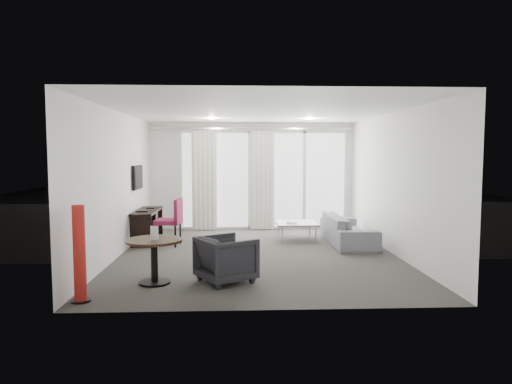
{
  "coord_description": "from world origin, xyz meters",
  "views": [
    {
      "loc": [
        -0.39,
        -8.22,
        1.83
      ],
      "look_at": [
        0.0,
        0.6,
        1.1
      ],
      "focal_mm": 32.0,
      "sensor_mm": 36.0,
      "label": 1
    }
  ],
  "objects_px": {
    "tub_armchair": "(226,259)",
    "desk": "(147,226)",
    "rattan_chair_a": "(266,208)",
    "rattan_chair_b": "(322,204)",
    "desk_chair": "(168,222)",
    "coffee_table": "(296,231)",
    "round_table": "(154,261)",
    "red_lamp": "(79,254)",
    "sofa": "(348,229)"
  },
  "relations": [
    {
      "from": "round_table",
      "to": "red_lamp",
      "type": "bearing_deg",
      "value": -135.35
    },
    {
      "from": "red_lamp",
      "to": "coffee_table",
      "type": "distance_m",
      "value": 5.13
    },
    {
      "from": "rattan_chair_a",
      "to": "desk",
      "type": "bearing_deg",
      "value": -153.12
    },
    {
      "from": "desk",
      "to": "rattan_chair_a",
      "type": "height_order",
      "value": "rattan_chair_a"
    },
    {
      "from": "red_lamp",
      "to": "rattan_chair_b",
      "type": "distance_m",
      "value": 8.31
    },
    {
      "from": "sofa",
      "to": "rattan_chair_b",
      "type": "xyz_separation_m",
      "value": [
        0.13,
        3.54,
        0.15
      ]
    },
    {
      "from": "desk",
      "to": "rattan_chair_b",
      "type": "xyz_separation_m",
      "value": [
        4.29,
        3.11,
        0.11
      ]
    },
    {
      "from": "tub_armchair",
      "to": "desk",
      "type": "bearing_deg",
      "value": -2.56
    },
    {
      "from": "coffee_table",
      "to": "rattan_chair_b",
      "type": "relative_size",
      "value": 0.95
    },
    {
      "from": "round_table",
      "to": "rattan_chair_b",
      "type": "distance_m",
      "value": 7.26
    },
    {
      "from": "sofa",
      "to": "coffee_table",
      "type": "bearing_deg",
      "value": 66.87
    },
    {
      "from": "rattan_chair_a",
      "to": "round_table",
      "type": "bearing_deg",
      "value": -127.53
    },
    {
      "from": "coffee_table",
      "to": "sofa",
      "type": "distance_m",
      "value": 1.1
    },
    {
      "from": "round_table",
      "to": "coffee_table",
      "type": "bearing_deg",
      "value": 52.57
    },
    {
      "from": "round_table",
      "to": "red_lamp",
      "type": "xyz_separation_m",
      "value": [
        -0.78,
        -0.77,
        0.29
      ]
    },
    {
      "from": "tub_armchair",
      "to": "sofa",
      "type": "bearing_deg",
      "value": -73.07
    },
    {
      "from": "tub_armchair",
      "to": "rattan_chair_a",
      "type": "relative_size",
      "value": 0.99
    },
    {
      "from": "rattan_chair_a",
      "to": "rattan_chair_b",
      "type": "xyz_separation_m",
      "value": [
        1.59,
        0.31,
        0.08
      ]
    },
    {
      "from": "desk",
      "to": "red_lamp",
      "type": "bearing_deg",
      "value": -90.96
    },
    {
      "from": "sofa",
      "to": "rattan_chair_b",
      "type": "distance_m",
      "value": 3.54
    },
    {
      "from": "rattan_chair_a",
      "to": "coffee_table",
      "type": "bearing_deg",
      "value": -99.91
    },
    {
      "from": "tub_armchair",
      "to": "rattan_chair_b",
      "type": "distance_m",
      "value": 6.77
    },
    {
      "from": "rattan_chair_b",
      "to": "desk_chair",
      "type": "bearing_deg",
      "value": -112.16
    },
    {
      "from": "coffee_table",
      "to": "round_table",
      "type": "bearing_deg",
      "value": -127.43
    },
    {
      "from": "red_lamp",
      "to": "sofa",
      "type": "relative_size",
      "value": 0.6
    },
    {
      "from": "desk",
      "to": "round_table",
      "type": "relative_size",
      "value": 1.78
    },
    {
      "from": "desk_chair",
      "to": "red_lamp",
      "type": "relative_size",
      "value": 0.78
    },
    {
      "from": "round_table",
      "to": "coffee_table",
      "type": "xyz_separation_m",
      "value": [
        2.45,
        3.2,
        -0.13
      ]
    },
    {
      "from": "desk",
      "to": "coffee_table",
      "type": "height_order",
      "value": "desk"
    },
    {
      "from": "desk",
      "to": "rattan_chair_a",
      "type": "distance_m",
      "value": 3.9
    },
    {
      "from": "desk_chair",
      "to": "coffee_table",
      "type": "distance_m",
      "value": 2.71
    },
    {
      "from": "desk",
      "to": "tub_armchair",
      "type": "distance_m",
      "value": 3.59
    },
    {
      "from": "red_lamp",
      "to": "coffee_table",
      "type": "bearing_deg",
      "value": 50.88
    },
    {
      "from": "round_table",
      "to": "red_lamp",
      "type": "height_order",
      "value": "red_lamp"
    },
    {
      "from": "desk",
      "to": "desk_chair",
      "type": "height_order",
      "value": "desk_chair"
    },
    {
      "from": "rattan_chair_a",
      "to": "rattan_chair_b",
      "type": "relative_size",
      "value": 0.83
    },
    {
      "from": "desk_chair",
      "to": "rattan_chair_b",
      "type": "relative_size",
      "value": 1.06
    },
    {
      "from": "sofa",
      "to": "rattan_chair_a",
      "type": "height_order",
      "value": "rattan_chair_a"
    },
    {
      "from": "desk",
      "to": "desk_chair",
      "type": "distance_m",
      "value": 0.7
    },
    {
      "from": "desk",
      "to": "tub_armchair",
      "type": "relative_size",
      "value": 1.94
    },
    {
      "from": "desk",
      "to": "round_table",
      "type": "bearing_deg",
      "value": -77.46
    },
    {
      "from": "sofa",
      "to": "desk",
      "type": "bearing_deg",
      "value": 84.18
    },
    {
      "from": "desk",
      "to": "red_lamp",
      "type": "height_order",
      "value": "red_lamp"
    },
    {
      "from": "rattan_chair_b",
      "to": "coffee_table",
      "type": "bearing_deg",
      "value": -85.57
    },
    {
      "from": "coffee_table",
      "to": "sofa",
      "type": "relative_size",
      "value": 0.42
    },
    {
      "from": "desk_chair",
      "to": "sofa",
      "type": "height_order",
      "value": "desk_chair"
    },
    {
      "from": "round_table",
      "to": "rattan_chair_a",
      "type": "distance_m",
      "value": 6.32
    },
    {
      "from": "desk",
      "to": "coffee_table",
      "type": "xyz_separation_m",
      "value": [
        3.16,
        0.0,
        -0.14
      ]
    },
    {
      "from": "desk",
      "to": "round_table",
      "type": "xyz_separation_m",
      "value": [
        0.71,
        -3.2,
        -0.01
      ]
    },
    {
      "from": "red_lamp",
      "to": "sofa",
      "type": "bearing_deg",
      "value": 39.9
    }
  ]
}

